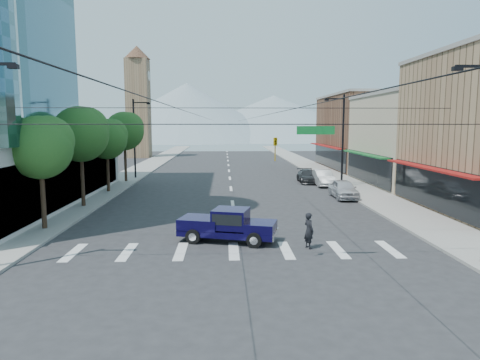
{
  "coord_description": "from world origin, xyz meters",
  "views": [
    {
      "loc": [
        -0.65,
        -18.92,
        6.21
      ],
      "look_at": [
        0.26,
        5.54,
        3.0
      ],
      "focal_mm": 32.0,
      "sensor_mm": 36.0,
      "label": 1
    }
  ],
  "objects_px": {
    "parked_car_mid": "(323,178)",
    "pickup_truck": "(227,224)",
    "parked_car_far": "(307,176)",
    "pedestrian": "(309,231)",
    "parked_car_near": "(344,189)"
  },
  "relations": [
    {
      "from": "parked_car_mid",
      "to": "pickup_truck",
      "type": "bearing_deg",
      "value": -115.23
    },
    {
      "from": "parked_car_mid",
      "to": "parked_car_far",
      "type": "height_order",
      "value": "parked_car_mid"
    },
    {
      "from": "parked_car_far",
      "to": "pickup_truck",
      "type": "bearing_deg",
      "value": -108.97
    },
    {
      "from": "pickup_truck",
      "to": "parked_car_mid",
      "type": "bearing_deg",
      "value": 79.32
    },
    {
      "from": "pedestrian",
      "to": "parked_car_mid",
      "type": "relative_size",
      "value": 0.38
    },
    {
      "from": "pedestrian",
      "to": "parked_car_near",
      "type": "relative_size",
      "value": 0.4
    },
    {
      "from": "pedestrian",
      "to": "parked_car_far",
      "type": "bearing_deg",
      "value": -33.79
    },
    {
      "from": "parked_car_far",
      "to": "parked_car_mid",
      "type": "bearing_deg",
      "value": -61.27
    },
    {
      "from": "parked_car_near",
      "to": "pickup_truck",
      "type": "bearing_deg",
      "value": -126.57
    },
    {
      "from": "pedestrian",
      "to": "parked_car_near",
      "type": "xyz_separation_m",
      "value": [
        5.82,
        14.47,
        -0.13
      ]
    },
    {
      "from": "parked_car_near",
      "to": "pedestrian",
      "type": "bearing_deg",
      "value": -111.17
    },
    {
      "from": "pedestrian",
      "to": "parked_car_far",
      "type": "height_order",
      "value": "pedestrian"
    },
    {
      "from": "parked_car_mid",
      "to": "parked_car_far",
      "type": "bearing_deg",
      "value": 117.23
    },
    {
      "from": "parked_car_mid",
      "to": "parked_car_far",
      "type": "relative_size",
      "value": 1.01
    },
    {
      "from": "pickup_truck",
      "to": "pedestrian",
      "type": "xyz_separation_m",
      "value": [
        4.09,
        -1.46,
        -0.01
      ]
    }
  ]
}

